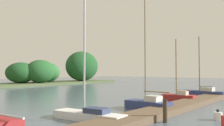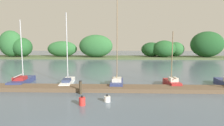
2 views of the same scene
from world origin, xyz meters
TOP-DOWN VIEW (x-y plane):
  - dock_pier at (0.00, 9.82)m, footprint 29.45×1.80m
  - far_shore at (0.92, 41.29)m, footprint 65.31×8.12m
  - sailboat_1 at (-7.26, 12.20)m, footprint 1.82×4.41m
  - sailboat_2 at (-2.50, 11.99)m, footprint 1.47×4.42m
  - sailboat_3 at (2.50, 11.34)m, footprint 1.26×3.32m
  - sailboat_4 at (7.79, 11.50)m, footprint 1.15×2.88m
  - mooring_piling_1 at (-0.47, 8.55)m, footprint 0.26×0.26m
  - channel_buoy_0 at (1.83, 6.70)m, footprint 0.45×0.45m
  - channel_buoy_1 at (0.17, 5.90)m, footprint 0.43×0.43m

SIDE VIEW (x-z plane):
  - dock_pier at x=0.00m, z-range 0.00..0.35m
  - channel_buoy_0 at x=1.83m, z-range -0.07..0.49m
  - channel_buoy_1 at x=0.17m, z-range -0.06..0.63m
  - sailboat_1 at x=-7.26m, z-range -2.89..3.59m
  - sailboat_2 at x=-2.50m, z-range -3.21..3.94m
  - sailboat_4 at x=7.79m, z-range -2.25..3.03m
  - sailboat_3 at x=2.50m, z-range -3.80..4.64m
  - mooring_piling_1 at x=-0.47m, z-range 0.01..1.13m
  - far_shore at x=0.92m, z-range -0.91..6.28m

